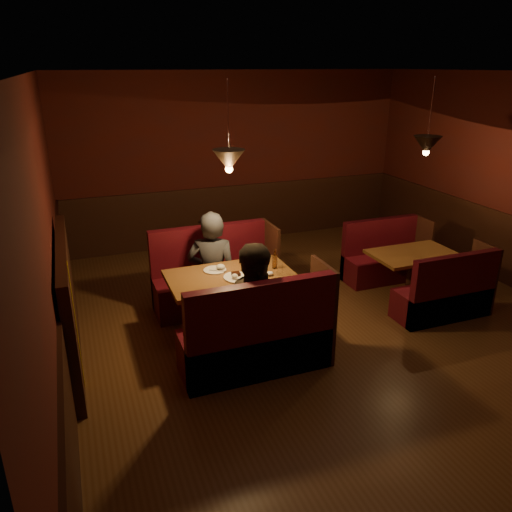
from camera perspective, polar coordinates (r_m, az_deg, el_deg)
name	(u,v)px	position (r m, az deg, el deg)	size (l,w,h in m)	color
room	(313,247)	(5.65, 6.56, 1.01)	(6.02, 7.02, 2.92)	#563218
main_table	(232,289)	(5.69, -2.71, -3.79)	(1.42, 0.86, 0.99)	brown
main_bench_far	(215,282)	(6.50, -4.74, -2.96)	(1.56, 0.56, 1.06)	#3B0B12
main_bench_near	(259,342)	(5.14, 0.38, -9.81)	(1.56, 0.56, 1.06)	#3B0B12
second_table	(412,264)	(7.01, 17.44, -0.91)	(1.12, 0.72, 0.63)	brown
second_bench_far	(384,260)	(7.58, 14.41, -0.44)	(1.24, 0.46, 0.89)	#3B0B12
second_bench_near	(446,297)	(6.63, 20.93, -4.39)	(1.24, 0.46, 0.89)	#3B0B12
diner_a	(212,252)	(6.06, -5.08, 0.51)	(0.62, 0.41, 1.71)	#2D2E33
diner_b	(258,290)	(5.06, 0.28, -3.88)	(0.81, 0.63, 1.68)	black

